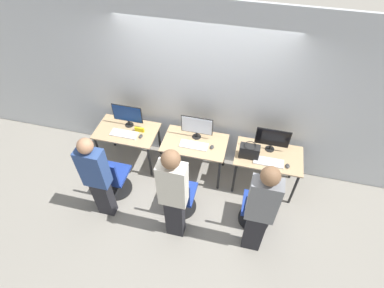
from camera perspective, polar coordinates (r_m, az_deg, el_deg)
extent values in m
plane|color=gray|center=(5.14, -0.34, -7.81)|extent=(20.00, 20.00, 0.00)
cube|color=silver|center=(4.66, 1.86, 9.84)|extent=(12.00, 0.05, 2.80)
cube|color=tan|center=(5.11, -12.37, 2.46)|extent=(1.02, 0.62, 0.02)
cylinder|color=black|center=(5.39, -17.31, -1.46)|extent=(0.04, 0.04, 0.70)
cylinder|color=black|center=(5.05, -8.06, -3.36)|extent=(0.04, 0.04, 0.70)
cylinder|color=black|center=(5.70, -15.05, 2.29)|extent=(0.04, 0.04, 0.70)
cylinder|color=black|center=(5.38, -6.21, 0.73)|extent=(0.04, 0.04, 0.70)
cylinder|color=black|center=(5.18, -11.84, 3.60)|extent=(0.14, 0.14, 0.01)
cylinder|color=black|center=(5.15, -11.92, 4.02)|extent=(0.04, 0.04, 0.09)
cube|color=black|center=(5.03, -12.23, 5.68)|extent=(0.51, 0.01, 0.32)
cube|color=navy|center=(5.02, -12.27, 5.62)|extent=(0.49, 0.01, 0.30)
cube|color=silver|center=(5.03, -12.83, 1.91)|extent=(0.45, 0.17, 0.02)
ellipsoid|color=#333333|center=(4.93, -9.72, 1.48)|extent=(0.06, 0.09, 0.03)
cylinder|color=black|center=(5.23, -13.92, -8.19)|extent=(0.48, 0.48, 0.03)
cylinder|color=black|center=(5.09, -14.29, -6.93)|extent=(0.04, 0.04, 0.35)
cube|color=navy|center=(4.93, -14.70, -5.53)|extent=(0.44, 0.44, 0.05)
cube|color=navy|center=(4.64, -16.27, -5.51)|extent=(0.40, 0.04, 0.44)
cube|color=#232328|center=(4.74, -16.40, -9.68)|extent=(0.25, 0.16, 0.74)
cube|color=navy|center=(4.22, -18.30, -4.34)|extent=(0.36, 0.20, 0.64)
sphere|color=#9E7051|center=(3.92, -19.70, -0.36)|extent=(0.21, 0.21, 0.21)
cube|color=tan|center=(4.79, 0.54, 0.21)|extent=(1.02, 0.62, 0.02)
cylinder|color=black|center=(4.99, -5.38, -3.90)|extent=(0.04, 0.04, 0.70)
cylinder|color=black|center=(4.84, 5.13, -5.91)|extent=(0.04, 0.04, 0.70)
cylinder|color=black|center=(5.32, -3.68, 0.28)|extent=(0.04, 0.04, 0.70)
cylinder|color=black|center=(5.18, 6.16, -1.47)|extent=(0.04, 0.04, 0.70)
cylinder|color=black|center=(4.87, 0.89, 1.42)|extent=(0.14, 0.14, 0.01)
cylinder|color=black|center=(4.83, 0.90, 1.85)|extent=(0.04, 0.04, 0.09)
cube|color=black|center=(4.70, 0.94, 3.58)|extent=(0.51, 0.01, 0.32)
cube|color=silver|center=(4.70, 0.92, 3.51)|extent=(0.49, 0.01, 0.30)
cube|color=silver|center=(4.72, 0.32, -0.24)|extent=(0.45, 0.17, 0.02)
ellipsoid|color=#333333|center=(4.70, 3.83, -0.58)|extent=(0.06, 0.09, 0.03)
cylinder|color=black|center=(4.89, -2.05, -11.74)|extent=(0.48, 0.48, 0.03)
cylinder|color=black|center=(4.73, -2.11, -10.52)|extent=(0.04, 0.04, 0.35)
cube|color=navy|center=(4.57, -2.18, -9.14)|extent=(0.44, 0.44, 0.05)
cube|color=navy|center=(4.26, -3.00, -9.41)|extent=(0.40, 0.04, 0.44)
cube|color=#232328|center=(4.35, -3.24, -13.62)|extent=(0.25, 0.16, 0.81)
cube|color=silver|center=(3.71, -3.72, -7.69)|extent=(0.36, 0.20, 0.70)
sphere|color=brown|center=(3.35, -4.09, -2.94)|extent=(0.23, 0.23, 0.23)
cube|color=tan|center=(4.75, 14.44, -2.23)|extent=(1.02, 0.62, 0.02)
cylinder|color=black|center=(4.83, 8.04, -6.43)|extent=(0.04, 0.04, 0.70)
cylinder|color=black|center=(4.91, 18.82, -8.19)|extent=(0.04, 0.04, 0.70)
cylinder|color=black|center=(5.18, 8.86, -1.95)|extent=(0.04, 0.04, 0.70)
cylinder|color=black|center=(5.25, 18.87, -3.66)|extent=(0.04, 0.04, 0.70)
cylinder|color=black|center=(4.83, 14.58, -0.92)|extent=(0.14, 0.14, 0.01)
cylinder|color=black|center=(4.79, 14.69, -0.50)|extent=(0.04, 0.04, 0.09)
cube|color=black|center=(4.66, 15.12, 1.17)|extent=(0.51, 0.01, 0.32)
cube|color=black|center=(4.66, 15.12, 1.10)|extent=(0.49, 0.01, 0.30)
cube|color=silver|center=(4.64, 14.37, -3.30)|extent=(0.45, 0.17, 0.02)
ellipsoid|color=#333333|center=(4.65, 17.75, -4.01)|extent=(0.06, 0.09, 0.03)
cylinder|color=black|center=(4.87, 11.65, -13.76)|extent=(0.48, 0.48, 0.03)
cylinder|color=black|center=(4.71, 11.99, -12.59)|extent=(0.04, 0.04, 0.35)
cube|color=navy|center=(4.54, 12.37, -11.27)|extent=(0.44, 0.44, 0.05)
cube|color=navy|center=(4.23, 12.64, -11.71)|extent=(0.40, 0.04, 0.44)
cube|color=#232328|center=(4.32, 11.71, -15.87)|extent=(0.25, 0.16, 0.80)
cube|color=slate|center=(3.70, 13.43, -10.35)|extent=(0.36, 0.20, 0.69)
sphere|color=brown|center=(3.33, 14.75, -5.93)|extent=(0.23, 0.23, 0.23)
cube|color=black|center=(4.58, 10.86, -1.40)|extent=(0.30, 0.14, 0.22)
torus|color=black|center=(4.48, 11.08, -0.27)|extent=(0.18, 0.18, 0.01)
cube|color=yellow|center=(5.01, -9.97, 2.73)|extent=(0.16, 0.03, 0.08)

